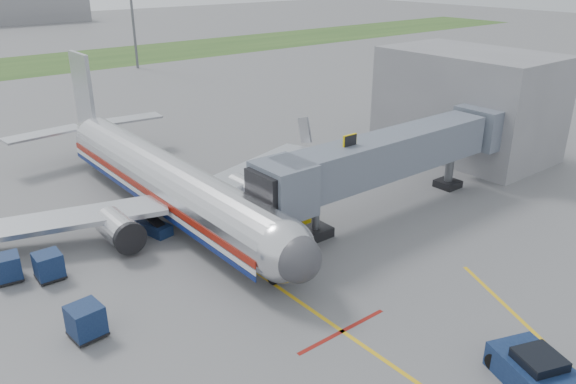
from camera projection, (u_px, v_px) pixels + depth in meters
ground at (294, 298)px, 32.15m from camera, size 400.00×400.00×0.00m
apron_markings at (392, 365)px, 26.81m from camera, size 21.52×50.00×0.01m
airliner at (166, 180)px, 42.14m from camera, size 32.10×35.67×10.25m
jet_bridge at (386, 157)px, 41.47m from camera, size 25.30×4.00×6.90m
terminal at (467, 103)px, 54.77m from camera, size 10.00×16.00×10.00m
light_mast_right at (131, 5)px, 96.56m from camera, size 2.00×0.44×20.40m
pushback_tug at (537, 373)px, 25.24m from camera, size 3.79×4.75×1.72m
baggage_cart_a at (49, 266)px, 33.81m from camera, size 1.58×1.58×1.69m
baggage_cart_b at (7, 268)px, 33.61m from camera, size 1.75×1.75×1.66m
baggage_cart_c at (86, 321)px, 28.56m from camera, size 1.79×1.79×1.78m
belt_loader at (152, 226)px, 39.81m from camera, size 1.85×3.86×1.82m
ground_power_cart at (302, 215)px, 41.22m from camera, size 1.56×1.07×1.22m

